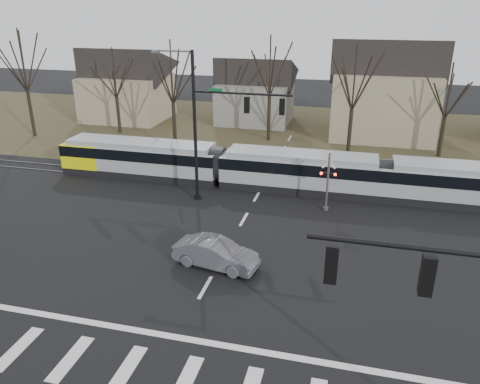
# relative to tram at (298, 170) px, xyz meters

# --- Properties ---
(ground) EXTENTS (140.00, 140.00, 0.00)m
(ground) POSITION_rel_tram_xyz_m (-2.67, -16.00, -1.56)
(ground) COLOR black
(grass_verge) EXTENTS (140.00, 28.00, 0.01)m
(grass_verge) POSITION_rel_tram_xyz_m (-2.67, 16.00, -1.55)
(grass_verge) COLOR #38331E
(grass_verge) RESTS_ON ground
(crosswalk) EXTENTS (27.00, 2.60, 0.01)m
(crosswalk) POSITION_rel_tram_xyz_m (-2.67, -20.00, -1.55)
(crosswalk) COLOR silver
(crosswalk) RESTS_ON ground
(stop_line) EXTENTS (28.00, 0.35, 0.01)m
(stop_line) POSITION_rel_tram_xyz_m (-2.67, -17.80, -1.55)
(stop_line) COLOR silver
(stop_line) RESTS_ON ground
(lane_dashes) EXTENTS (0.18, 30.00, 0.01)m
(lane_dashes) POSITION_rel_tram_xyz_m (-2.67, -0.00, -1.55)
(lane_dashes) COLOR silver
(lane_dashes) RESTS_ON ground
(rail_pair) EXTENTS (90.00, 1.52, 0.06)m
(rail_pair) POSITION_rel_tram_xyz_m (-2.67, -0.20, -1.53)
(rail_pair) COLOR #59595E
(rail_pair) RESTS_ON ground
(tram) EXTENTS (37.69, 2.80, 2.86)m
(tram) POSITION_rel_tram_xyz_m (0.00, 0.00, 0.00)
(tram) COLOR gray
(tram) RESTS_ON ground
(sedan) EXTENTS (3.07, 5.05, 1.49)m
(sedan) POSITION_rel_tram_xyz_m (-2.74, -11.92, -0.81)
(sedan) COLOR #595A61
(sedan) RESTS_ON ground
(signal_pole_far) EXTENTS (9.28, 0.44, 10.20)m
(signal_pole_far) POSITION_rel_tram_xyz_m (-5.07, -3.50, 4.14)
(signal_pole_far) COLOR black
(signal_pole_far) RESTS_ON ground
(rail_crossing_signal) EXTENTS (1.08, 0.36, 4.00)m
(rail_crossing_signal) POSITION_rel_tram_xyz_m (2.33, -3.21, 0.33)
(rail_crossing_signal) COLOR #59595B
(rail_crossing_signal) RESTS_ON ground
(tree_row) EXTENTS (59.20, 7.20, 10.00)m
(tree_row) POSITION_rel_tram_xyz_m (-0.67, 10.00, 3.44)
(tree_row) COLOR black
(tree_row) RESTS_ON ground
(house_a) EXTENTS (9.72, 8.64, 8.60)m
(house_a) POSITION_rel_tram_xyz_m (-22.67, 18.00, 2.91)
(house_a) COLOR gray
(house_a) RESTS_ON ground
(house_b) EXTENTS (8.64, 7.56, 7.65)m
(house_b) POSITION_rel_tram_xyz_m (-7.67, 20.00, 2.41)
(house_b) COLOR slate
(house_b) RESTS_ON ground
(house_c) EXTENTS (10.80, 8.64, 10.10)m
(house_c) POSITION_rel_tram_xyz_m (6.33, 17.00, 3.68)
(house_c) COLOR gray
(house_c) RESTS_ON ground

